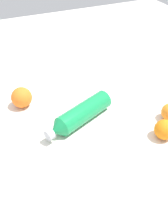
{
  "coord_description": "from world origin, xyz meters",
  "views": [
    {
      "loc": [
        0.26,
        0.65,
        0.61
      ],
      "look_at": [
        -0.03,
        -0.0,
        0.04
      ],
      "focal_mm": 41.03,
      "sensor_mm": 36.0,
      "label": 1
    }
  ],
  "objects": [
    {
      "name": "ground_plane",
      "position": [
        0.0,
        0.0,
        0.0
      ],
      "size": [
        2.4,
        2.4,
        0.0
      ],
      "primitive_type": "plane",
      "color": "silver"
    },
    {
      "name": "water_bottle",
      "position": [
        -0.01,
        0.01,
        0.04
      ],
      "size": [
        0.28,
        0.17,
        0.07
      ],
      "rotation": [
        0.0,
        0.0,
        0.39
      ],
      "color": "#198C4C",
      "rests_on": "ground_plane"
    },
    {
      "name": "orange_2",
      "position": [
        0.16,
        -0.17,
        0.04
      ],
      "size": [
        0.08,
        0.08,
        0.08
      ],
      "primitive_type": "sphere",
      "color": "orange",
      "rests_on": "ground_plane"
    },
    {
      "name": "orange_0",
      "position": [
        -0.24,
        0.19,
        0.03
      ],
      "size": [
        0.07,
        0.07,
        0.07
      ],
      "primitive_type": "sphere",
      "color": "orange",
      "rests_on": "ground_plane"
    }
  ]
}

